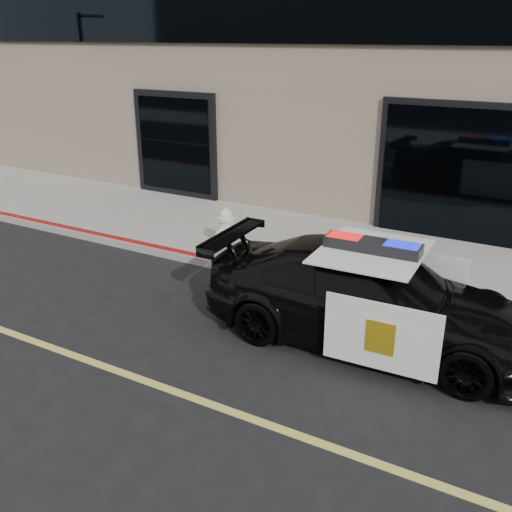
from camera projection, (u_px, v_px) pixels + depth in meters
The scene contains 4 objects.
ground at pixel (413, 477), 5.59m from camera, with size 120.00×120.00×0.00m, color black.
sidewalk_n at pixel (495, 281), 9.82m from camera, with size 60.00×3.50×0.15m, color gray.
police_car at pixel (369, 297), 7.83m from camera, with size 2.29×4.74×1.51m.
fire_hydrant at pixel (226, 231), 10.82m from camera, with size 0.39×0.54×0.85m.
Camera 1 is at (0.82, -4.60, 4.05)m, focal length 40.00 mm.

